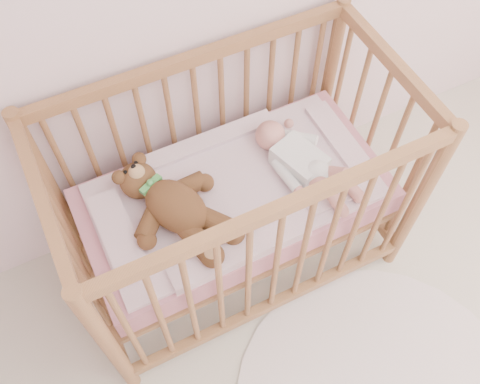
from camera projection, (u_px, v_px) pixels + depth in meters
crib at (235, 199)px, 2.17m from camera, size 1.36×0.76×1.00m
mattress at (235, 200)px, 2.18m from camera, size 1.22×0.62×0.13m
blanket at (234, 191)px, 2.12m from camera, size 1.10×0.58×0.06m
baby at (300, 158)px, 2.11m from camera, size 0.42×0.60×0.13m
teddy_bear at (176, 207)px, 1.98m from camera, size 0.61×0.69×0.16m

